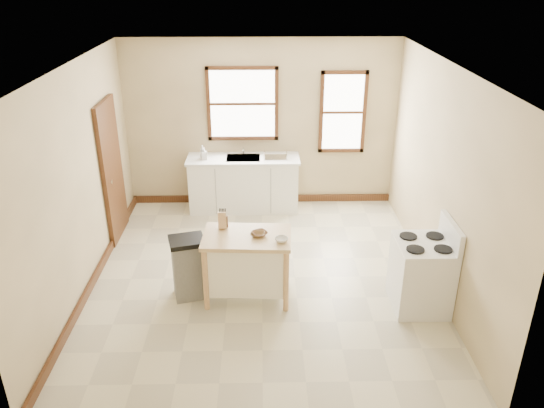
{
  "coord_description": "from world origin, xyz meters",
  "views": [
    {
      "loc": [
        0.01,
        -6.06,
        3.89
      ],
      "look_at": [
        0.14,
        0.4,
        0.91
      ],
      "focal_mm": 35.0,
      "sensor_mm": 36.0,
      "label": 1
    }
  ],
  "objects_px": {
    "bowl_b": "(260,233)",
    "gas_stove": "(422,265)",
    "pepper_grinder": "(226,221)",
    "dish_rack": "(276,155)",
    "trash_bin": "(189,268)",
    "kitchen_island": "(248,266)",
    "soap_bottle_a": "(203,152)",
    "knife_block": "(222,221)",
    "bowl_a": "(257,234)",
    "bowl_c": "(281,240)",
    "soap_bottle_b": "(204,153)"
  },
  "relations": [
    {
      "from": "bowl_b",
      "to": "gas_stove",
      "type": "xyz_separation_m",
      "value": [
        1.94,
        -0.24,
        -0.32
      ]
    },
    {
      "from": "pepper_grinder",
      "to": "gas_stove",
      "type": "relative_size",
      "value": 0.13
    },
    {
      "from": "dish_rack",
      "to": "trash_bin",
      "type": "relative_size",
      "value": 0.47
    },
    {
      "from": "kitchen_island",
      "to": "gas_stove",
      "type": "distance_m",
      "value": 2.12
    },
    {
      "from": "soap_bottle_a",
      "to": "knife_block",
      "type": "distance_m",
      "value": 2.45
    },
    {
      "from": "bowl_a",
      "to": "bowl_c",
      "type": "relative_size",
      "value": 1.1
    },
    {
      "from": "dish_rack",
      "to": "knife_block",
      "type": "height_order",
      "value": "knife_block"
    },
    {
      "from": "pepper_grinder",
      "to": "trash_bin",
      "type": "xyz_separation_m",
      "value": [
        -0.48,
        -0.2,
        -0.54
      ]
    },
    {
      "from": "soap_bottle_b",
      "to": "bowl_a",
      "type": "height_order",
      "value": "soap_bottle_b"
    },
    {
      "from": "trash_bin",
      "to": "gas_stove",
      "type": "xyz_separation_m",
      "value": [
        2.83,
        -0.26,
        0.16
      ]
    },
    {
      "from": "dish_rack",
      "to": "kitchen_island",
      "type": "distance_m",
      "value": 2.69
    },
    {
      "from": "pepper_grinder",
      "to": "bowl_a",
      "type": "relative_size",
      "value": 0.87
    },
    {
      "from": "bowl_c",
      "to": "soap_bottle_a",
      "type": "bearing_deg",
      "value": 113.39
    },
    {
      "from": "soap_bottle_b",
      "to": "kitchen_island",
      "type": "distance_m",
      "value": 2.74
    },
    {
      "from": "trash_bin",
      "to": "gas_stove",
      "type": "height_order",
      "value": "gas_stove"
    },
    {
      "from": "bowl_c",
      "to": "trash_bin",
      "type": "relative_size",
      "value": 0.19
    },
    {
      "from": "bowl_b",
      "to": "dish_rack",
      "type": "bearing_deg",
      "value": 84.35
    },
    {
      "from": "bowl_a",
      "to": "knife_block",
      "type": "bearing_deg",
      "value": 153.22
    },
    {
      "from": "bowl_c",
      "to": "gas_stove",
      "type": "height_order",
      "value": "gas_stove"
    },
    {
      "from": "bowl_b",
      "to": "knife_block",
      "type": "bearing_deg",
      "value": 156.88
    },
    {
      "from": "soap_bottle_a",
      "to": "bowl_b",
      "type": "distance_m",
      "value": 2.77
    },
    {
      "from": "dish_rack",
      "to": "pepper_grinder",
      "type": "bearing_deg",
      "value": -100.57
    },
    {
      "from": "soap_bottle_b",
      "to": "kitchen_island",
      "type": "relative_size",
      "value": 0.18
    },
    {
      "from": "soap_bottle_a",
      "to": "bowl_c",
      "type": "relative_size",
      "value": 1.4
    },
    {
      "from": "knife_block",
      "to": "bowl_c",
      "type": "relative_size",
      "value": 1.28
    },
    {
      "from": "bowl_c",
      "to": "gas_stove",
      "type": "distance_m",
      "value": 1.72
    },
    {
      "from": "kitchen_island",
      "to": "bowl_a",
      "type": "relative_size",
      "value": 6.19
    },
    {
      "from": "dish_rack",
      "to": "gas_stove",
      "type": "height_order",
      "value": "gas_stove"
    },
    {
      "from": "pepper_grinder",
      "to": "dish_rack",
      "type": "bearing_deg",
      "value": 74.16
    },
    {
      "from": "knife_block",
      "to": "bowl_c",
      "type": "height_order",
      "value": "knife_block"
    },
    {
      "from": "bowl_a",
      "to": "trash_bin",
      "type": "distance_m",
      "value": 0.99
    },
    {
      "from": "soap_bottle_a",
      "to": "kitchen_island",
      "type": "relative_size",
      "value": 0.21
    },
    {
      "from": "pepper_grinder",
      "to": "bowl_b",
      "type": "height_order",
      "value": "pepper_grinder"
    },
    {
      "from": "bowl_a",
      "to": "bowl_b",
      "type": "bearing_deg",
      "value": 38.91
    },
    {
      "from": "trash_bin",
      "to": "bowl_c",
      "type": "bearing_deg",
      "value": -24.28
    },
    {
      "from": "bowl_a",
      "to": "kitchen_island",
      "type": "bearing_deg",
      "value": 173.07
    },
    {
      "from": "dish_rack",
      "to": "pepper_grinder",
      "type": "distance_m",
      "value": 2.46
    },
    {
      "from": "knife_block",
      "to": "bowl_a",
      "type": "distance_m",
      "value": 0.5
    },
    {
      "from": "soap_bottle_a",
      "to": "knife_block",
      "type": "relative_size",
      "value": 1.09
    },
    {
      "from": "bowl_a",
      "to": "soap_bottle_a",
      "type": "bearing_deg",
      "value": 109.18
    },
    {
      "from": "soap_bottle_b",
      "to": "knife_block",
      "type": "bearing_deg",
      "value": -86.12
    },
    {
      "from": "dish_rack",
      "to": "bowl_c",
      "type": "bearing_deg",
      "value": -84.74
    },
    {
      "from": "kitchen_island",
      "to": "bowl_b",
      "type": "distance_m",
      "value": 0.48
    },
    {
      "from": "soap_bottle_a",
      "to": "pepper_grinder",
      "type": "height_order",
      "value": "soap_bottle_a"
    },
    {
      "from": "soap_bottle_b",
      "to": "bowl_b",
      "type": "relative_size",
      "value": 1.08
    },
    {
      "from": "soap_bottle_b",
      "to": "bowl_c",
      "type": "bearing_deg",
      "value": -73.63
    },
    {
      "from": "dish_rack",
      "to": "gas_stove",
      "type": "relative_size",
      "value": 0.34
    },
    {
      "from": "soap_bottle_a",
      "to": "pepper_grinder",
      "type": "relative_size",
      "value": 1.46
    },
    {
      "from": "bowl_c",
      "to": "gas_stove",
      "type": "xyz_separation_m",
      "value": [
        1.69,
        -0.07,
        -0.32
      ]
    },
    {
      "from": "dish_rack",
      "to": "bowl_a",
      "type": "relative_size",
      "value": 2.23
    }
  ]
}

